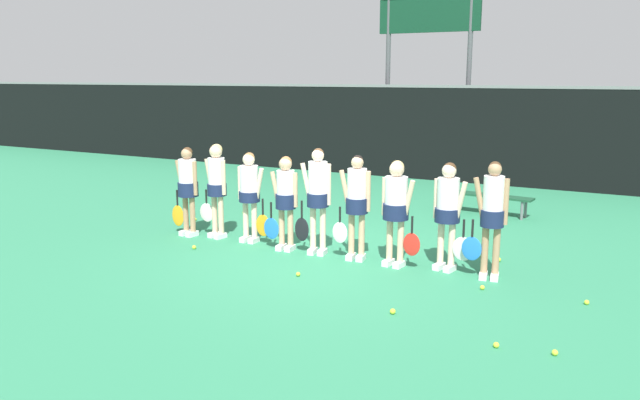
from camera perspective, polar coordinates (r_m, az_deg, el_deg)
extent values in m
plane|color=#2D7F56|center=(10.42, 0.36, -4.91)|extent=(140.00, 140.00, 0.00)
cube|color=black|center=(17.62, 12.69, 5.75)|extent=(60.00, 0.06, 2.58)
cube|color=slate|center=(17.55, 12.88, 10.08)|extent=(60.00, 0.08, 0.08)
cylinder|color=#515156|center=(19.39, 6.21, 10.57)|extent=(0.14, 0.14, 5.37)
cylinder|color=#515156|center=(18.61, 13.41, 10.30)|extent=(0.14, 0.14, 5.37)
cube|color=#0F3823|center=(19.06, 9.95, 16.70)|extent=(3.02, 0.12, 1.23)
cube|color=#19472D|center=(13.74, 15.02, 0.42)|extent=(1.96, 0.58, 0.04)
cylinder|color=slate|center=(13.66, 18.28, -0.75)|extent=(0.06, 0.06, 0.39)
cylinder|color=slate|center=(13.42, 17.97, -0.93)|extent=(0.06, 0.06, 0.39)
cylinder|color=slate|center=(14.17, 12.13, -0.01)|extent=(0.06, 0.06, 0.39)
cylinder|color=slate|center=(13.94, 11.74, -0.17)|extent=(0.06, 0.06, 0.39)
cylinder|color=tan|center=(11.68, -11.57, -1.39)|extent=(0.10, 0.10, 0.78)
cylinder|color=tan|center=(11.81, -12.17, -1.28)|extent=(0.10, 0.10, 0.78)
cube|color=white|center=(11.74, -11.61, -3.06)|extent=(0.14, 0.25, 0.09)
cube|color=white|center=(11.87, -12.20, -2.93)|extent=(0.14, 0.25, 0.09)
cylinder|color=#192347|center=(11.65, -11.97, 0.97)|extent=(0.37, 0.37, 0.26)
cylinder|color=white|center=(11.61, -12.01, 2.09)|extent=(0.32, 0.32, 0.64)
sphere|color=tan|center=(11.56, -12.10, 4.16)|extent=(0.20, 0.20, 0.20)
sphere|color=#4C331E|center=(11.57, -12.03, 4.29)|extent=(0.18, 0.18, 0.18)
cylinder|color=tan|center=(11.76, -12.68, 2.11)|extent=(0.21, 0.10, 0.61)
cylinder|color=tan|center=(11.48, -11.36, 1.94)|extent=(0.08, 0.08, 0.61)
cylinder|color=black|center=(11.88, -12.93, 0.21)|extent=(0.03, 0.03, 0.29)
ellipsoid|color=orange|center=(11.95, -12.86, -1.41)|extent=(0.28, 0.03, 0.40)
cylinder|color=beige|center=(11.44, -9.04, -1.48)|extent=(0.10, 0.10, 0.81)
cylinder|color=beige|center=(11.56, -9.61, -1.36)|extent=(0.10, 0.10, 0.81)
cube|color=white|center=(11.51, -9.09, -3.26)|extent=(0.15, 0.26, 0.09)
cube|color=white|center=(11.62, -9.66, -3.13)|extent=(0.15, 0.26, 0.09)
cylinder|color=#192347|center=(11.40, -9.40, 0.94)|extent=(0.35, 0.35, 0.21)
cylinder|color=white|center=(11.36, -9.44, 2.19)|extent=(0.30, 0.30, 0.65)
sphere|color=beige|center=(11.30, -9.51, 4.40)|extent=(0.23, 0.23, 0.23)
sphere|color=#D8B772|center=(11.31, -9.44, 4.55)|extent=(0.21, 0.21, 0.21)
cylinder|color=beige|center=(11.51, -10.09, 2.21)|extent=(0.21, 0.11, 0.62)
cylinder|color=beige|center=(11.23, -8.81, 2.04)|extent=(0.08, 0.08, 0.62)
cylinder|color=black|center=(11.62, -10.36, 0.34)|extent=(0.03, 0.03, 0.25)
ellipsoid|color=silver|center=(11.68, -10.31, -1.12)|extent=(0.31, 0.03, 0.35)
cylinder|color=beige|center=(11.08, -6.03, -1.96)|extent=(0.10, 0.10, 0.76)
cylinder|color=beige|center=(11.18, -6.80, -1.86)|extent=(0.10, 0.10, 0.76)
cube|color=white|center=(11.14, -6.08, -3.67)|extent=(0.12, 0.24, 0.09)
cube|color=white|center=(11.23, -6.84, -3.56)|extent=(0.12, 0.24, 0.09)
cylinder|color=#192347|center=(11.04, -6.47, 0.33)|extent=(0.37, 0.37, 0.18)
cylinder|color=white|center=(10.99, -6.49, 1.57)|extent=(0.32, 0.32, 0.61)
sphere|color=beige|center=(10.93, -6.54, 3.69)|extent=(0.21, 0.21, 0.21)
sphere|color=olive|center=(10.95, -6.49, 3.84)|extent=(0.19, 0.19, 0.19)
cylinder|color=beige|center=(10.89, -5.60, 1.42)|extent=(0.20, 0.08, 0.58)
cylinder|color=beige|center=(11.10, -7.33, 1.56)|extent=(0.08, 0.08, 0.58)
cylinder|color=black|center=(10.91, -5.26, -0.61)|extent=(0.03, 0.03, 0.28)
ellipsoid|color=orange|center=(10.98, -5.23, -2.33)|extent=(0.29, 0.03, 0.39)
cylinder|color=tan|center=(10.52, -2.72, -2.62)|extent=(0.10, 0.10, 0.76)
cylinder|color=tan|center=(10.59, -3.52, -2.54)|extent=(0.10, 0.10, 0.76)
cube|color=white|center=(10.58, -2.77, -4.42)|extent=(0.13, 0.25, 0.09)
cube|color=white|center=(10.65, -3.57, -4.32)|extent=(0.13, 0.25, 0.09)
cylinder|color=#192347|center=(10.46, -3.15, -0.10)|extent=(0.34, 0.34, 0.25)
cylinder|color=white|center=(10.42, -3.16, 1.07)|extent=(0.30, 0.30, 0.61)
sphere|color=tan|center=(10.35, -3.19, 3.31)|extent=(0.22, 0.22, 0.22)
sphere|color=olive|center=(10.37, -3.14, 3.47)|extent=(0.20, 0.20, 0.20)
cylinder|color=tan|center=(10.50, -4.09, 1.06)|extent=(0.20, 0.09, 0.58)
cylinder|color=tan|center=(10.34, -2.26, 0.92)|extent=(0.08, 0.08, 0.58)
cylinder|color=black|center=(10.59, -4.50, -0.92)|extent=(0.03, 0.03, 0.27)
ellipsoid|color=blue|center=(10.67, -4.47, -2.61)|extent=(0.30, 0.03, 0.37)
cylinder|color=beige|center=(10.28, 0.26, -2.73)|extent=(0.10, 0.10, 0.84)
cylinder|color=beige|center=(10.33, -0.64, -2.65)|extent=(0.10, 0.10, 0.84)
cube|color=white|center=(10.35, 0.21, -4.77)|extent=(0.15, 0.25, 0.09)
cube|color=white|center=(10.40, -0.69, -4.69)|extent=(0.15, 0.25, 0.09)
cylinder|color=#192347|center=(10.19, -0.19, 0.02)|extent=(0.36, 0.36, 0.22)
cylinder|color=white|center=(10.14, -0.20, 1.55)|extent=(0.31, 0.31, 0.71)
sphere|color=beige|center=(10.08, -0.20, 4.09)|extent=(0.20, 0.20, 0.20)
sphere|color=#4C331E|center=(10.09, -0.16, 4.25)|extent=(0.18, 0.18, 0.18)
cylinder|color=beige|center=(10.21, -1.24, 1.54)|extent=(0.22, 0.11, 0.67)
cylinder|color=beige|center=(10.09, 0.80, 1.42)|extent=(0.08, 0.08, 0.67)
cylinder|color=black|center=(10.30, -1.68, -0.84)|extent=(0.03, 0.03, 0.29)
ellipsoid|color=black|center=(10.38, -1.67, -2.70)|extent=(0.26, 0.03, 0.40)
cylinder|color=tan|center=(9.99, 3.82, -3.27)|extent=(0.10, 0.10, 0.80)
cylinder|color=tan|center=(10.03, 2.89, -3.19)|extent=(0.10, 0.10, 0.80)
cube|color=white|center=(10.05, 3.75, -5.28)|extent=(0.14, 0.25, 0.09)
cube|color=white|center=(10.10, 2.82, -5.19)|extent=(0.14, 0.25, 0.09)
cylinder|color=#192347|center=(9.90, 3.39, -0.50)|extent=(0.35, 0.35, 0.24)
cylinder|color=white|center=(9.85, 3.41, 0.93)|extent=(0.31, 0.31, 0.67)
sphere|color=tan|center=(9.78, 3.43, 3.44)|extent=(0.20, 0.20, 0.20)
sphere|color=black|center=(9.80, 3.47, 3.60)|extent=(0.18, 0.18, 0.18)
cylinder|color=tan|center=(9.91, 2.33, 0.92)|extent=(0.22, 0.11, 0.64)
cylinder|color=tan|center=(9.80, 4.44, 0.79)|extent=(0.08, 0.08, 0.64)
cylinder|color=black|center=(9.99, 1.84, -1.32)|extent=(0.03, 0.03, 0.25)
ellipsoid|color=silver|center=(10.06, 1.83, -2.99)|extent=(0.27, 0.03, 0.35)
cylinder|color=beige|center=(9.69, 7.37, -3.86)|extent=(0.10, 0.10, 0.78)
cylinder|color=beige|center=(9.77, 6.38, -3.70)|extent=(0.10, 0.10, 0.78)
cube|color=white|center=(9.76, 7.24, -5.87)|extent=(0.14, 0.25, 0.09)
cube|color=white|center=(9.84, 6.26, -5.69)|extent=(0.14, 0.25, 0.09)
cylinder|color=#192347|center=(9.62, 6.94, -1.04)|extent=(0.40, 0.40, 0.24)
cylinder|color=white|center=(9.57, 6.97, 0.29)|extent=(0.34, 0.34, 0.62)
sphere|color=beige|center=(9.50, 7.04, 2.80)|extent=(0.23, 0.23, 0.23)
sphere|color=#D8B772|center=(9.51, 7.10, 2.99)|extent=(0.21, 0.21, 0.21)
cylinder|color=beige|center=(9.48, 8.11, 0.06)|extent=(0.20, 0.10, 0.60)
cylinder|color=beige|center=(9.67, 5.91, 0.34)|extent=(0.08, 0.08, 0.59)
cylinder|color=black|center=(9.51, 8.42, -2.24)|extent=(0.03, 0.03, 0.26)
ellipsoid|color=red|center=(9.58, 8.37, -4.04)|extent=(0.27, 0.03, 0.36)
cylinder|color=beige|center=(9.61, 11.94, -4.13)|extent=(0.10, 0.10, 0.78)
cylinder|color=beige|center=(9.69, 10.98, -3.97)|extent=(0.10, 0.10, 0.78)
cube|color=white|center=(9.68, 11.77, -6.15)|extent=(0.15, 0.26, 0.09)
cube|color=white|center=(9.76, 10.82, -5.97)|extent=(0.15, 0.26, 0.09)
cylinder|color=#192347|center=(9.54, 11.56, -1.36)|extent=(0.38, 0.38, 0.21)
cylinder|color=white|center=(9.49, 11.62, 0.09)|extent=(0.33, 0.33, 0.64)
sphere|color=beige|center=(9.42, 11.72, 2.62)|extent=(0.21, 0.21, 0.21)
sphere|color=#4C331E|center=(9.43, 11.79, 2.79)|extent=(0.20, 0.20, 0.20)
cylinder|color=beige|center=(9.41, 12.73, -0.15)|extent=(0.21, 0.11, 0.61)
cylinder|color=beige|center=(9.58, 10.58, 0.14)|extent=(0.08, 0.08, 0.60)
cylinder|color=black|center=(9.44, 13.01, -2.53)|extent=(0.03, 0.03, 0.26)
ellipsoid|color=silver|center=(9.52, 12.93, -4.37)|extent=(0.32, 0.03, 0.37)
cylinder|color=tan|center=(9.38, 15.80, -4.59)|extent=(0.10, 0.10, 0.82)
cylinder|color=tan|center=(9.39, 14.82, -4.52)|extent=(0.10, 0.10, 0.82)
cube|color=white|center=(9.46, 15.67, -6.76)|extent=(0.15, 0.25, 0.09)
cube|color=white|center=(9.47, 14.70, -6.69)|extent=(0.15, 0.25, 0.09)
cylinder|color=#192347|center=(9.27, 15.47, -1.61)|extent=(0.34, 0.34, 0.24)
cylinder|color=white|center=(9.21, 15.56, -0.01)|extent=(0.29, 0.29, 0.70)
sphere|color=tan|center=(9.14, 15.70, 2.72)|extent=(0.19, 0.19, 0.19)
sphere|color=#4C331E|center=(9.16, 15.72, 2.88)|extent=(0.18, 0.18, 0.18)
cylinder|color=tan|center=(9.23, 14.40, -0.01)|extent=(0.22, 0.11, 0.66)
cylinder|color=tan|center=(9.21, 16.64, -0.16)|extent=(0.08, 0.08, 0.66)
cylinder|color=black|center=(9.30, 13.78, -2.51)|extent=(0.03, 0.03, 0.26)
ellipsoid|color=blue|center=(9.38, 13.69, -4.34)|extent=(0.29, 0.03, 0.36)
sphere|color=#CCE033|center=(7.22, 15.81, -12.64)|extent=(0.07, 0.07, 0.07)
sphere|color=#CCE033|center=(7.91, 6.67, -10.08)|extent=(0.07, 0.07, 0.07)
sphere|color=#CCE033|center=(8.99, 14.62, -7.75)|extent=(0.06, 0.06, 0.06)
sphere|color=#CCE033|center=(9.27, -2.01, -6.79)|extent=(0.06, 0.06, 0.06)
sphere|color=#CCE033|center=(10.36, 16.02, -5.26)|extent=(0.07, 0.07, 0.07)
sphere|color=#CCE033|center=(12.96, -11.35, -1.76)|extent=(0.06, 0.06, 0.06)
sphere|color=#CCE033|center=(10.88, -11.44, -4.25)|extent=(0.07, 0.07, 0.07)
sphere|color=#CCE033|center=(13.42, -6.96, -1.16)|extent=(0.07, 0.07, 0.07)
sphere|color=#CCE033|center=(13.17, -9.17, -1.46)|extent=(0.07, 0.07, 0.07)
sphere|color=#CCE033|center=(7.23, 20.68, -12.92)|extent=(0.07, 0.07, 0.07)
sphere|color=#CCE033|center=(8.86, 23.20, -8.59)|extent=(0.06, 0.06, 0.06)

